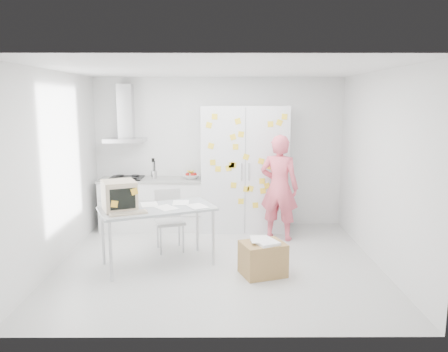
{
  "coord_description": "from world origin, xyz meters",
  "views": [
    {
      "loc": [
        0.07,
        -5.94,
        2.29
      ],
      "look_at": [
        0.09,
        0.76,
        1.13
      ],
      "focal_mm": 35.0,
      "sensor_mm": 36.0,
      "label": 1
    }
  ],
  "objects_px": {
    "desk": "(134,202)",
    "cardboard_box": "(263,258)",
    "person": "(279,188)",
    "chair": "(169,216)"
  },
  "relations": [
    {
      "from": "desk",
      "to": "cardboard_box",
      "type": "relative_size",
      "value": 2.59
    },
    {
      "from": "person",
      "to": "chair",
      "type": "relative_size",
      "value": 1.87
    },
    {
      "from": "person",
      "to": "cardboard_box",
      "type": "height_order",
      "value": "person"
    },
    {
      "from": "person",
      "to": "chair",
      "type": "xyz_separation_m",
      "value": [
        -1.76,
        -0.5,
        -0.35
      ]
    },
    {
      "from": "desk",
      "to": "cardboard_box",
      "type": "bearing_deg",
      "value": -32.61
    },
    {
      "from": "person",
      "to": "cardboard_box",
      "type": "relative_size",
      "value": 2.64
    },
    {
      "from": "chair",
      "to": "desk",
      "type": "bearing_deg",
      "value": -132.62
    },
    {
      "from": "desk",
      "to": "chair",
      "type": "xyz_separation_m",
      "value": [
        0.38,
        0.76,
        -0.4
      ]
    },
    {
      "from": "chair",
      "to": "cardboard_box",
      "type": "xyz_separation_m",
      "value": [
        1.36,
        -1.04,
        -0.3
      ]
    },
    {
      "from": "person",
      "to": "desk",
      "type": "distance_m",
      "value": 2.49
    }
  ]
}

